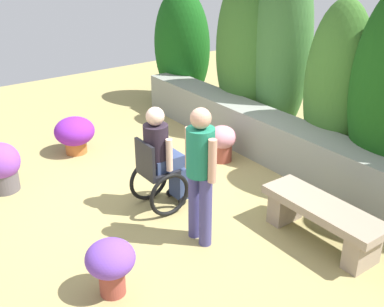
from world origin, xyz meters
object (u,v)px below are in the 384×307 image
(person_standing_companion, at_px, (200,168))
(flower_pot_purple_near, at_px, (111,263))
(flower_pot_small_foreground, at_px, (1,166))
(person_in_wheelchair, at_px, (161,162))
(stone_bench, at_px, (322,217))
(flower_pot_red_accent, at_px, (75,133))
(flower_pot_terracotta_by_wall, at_px, (222,141))

(person_standing_companion, xyz_separation_m, flower_pot_purple_near, (0.21, -1.20, -0.55))
(person_standing_companion, height_order, flower_pot_small_foreground, person_standing_companion)
(person_in_wheelchair, relative_size, flower_pot_purple_near, 2.31)
(stone_bench, distance_m, person_standing_companion, 1.47)
(flower_pot_red_accent, height_order, flower_pot_small_foreground, flower_pot_small_foreground)
(flower_pot_red_accent, bearing_deg, flower_pot_terracotta_by_wall, 46.96)
(flower_pot_red_accent, bearing_deg, stone_bench, 17.74)
(stone_bench, bearing_deg, flower_pot_red_accent, -154.30)
(person_in_wheelchair, relative_size, flower_pot_small_foreground, 1.97)
(person_standing_companion, bearing_deg, flower_pot_small_foreground, -164.07)
(flower_pot_red_accent, distance_m, flower_pot_small_foreground, 1.39)
(flower_pot_terracotta_by_wall, xyz_separation_m, flower_pot_red_accent, (-1.56, -1.67, 0.02))
(flower_pot_purple_near, relative_size, flower_pot_terracotta_by_wall, 1.05)
(flower_pot_purple_near, bearing_deg, person_standing_companion, 100.01)
(person_in_wheelchair, distance_m, flower_pot_red_accent, 2.18)
(flower_pot_red_accent, relative_size, flower_pot_small_foreground, 0.92)
(flower_pot_purple_near, xyz_separation_m, flower_pot_red_accent, (-3.23, 1.04, -0.03))
(person_standing_companion, height_order, flower_pot_purple_near, person_standing_companion)
(person_in_wheelchair, height_order, flower_pot_terracotta_by_wall, person_in_wheelchair)
(stone_bench, relative_size, flower_pot_small_foreground, 2.13)
(person_in_wheelchair, bearing_deg, flower_pot_small_foreground, -142.71)
(person_standing_companion, distance_m, flower_pot_small_foreground, 2.89)
(flower_pot_purple_near, distance_m, flower_pot_red_accent, 3.40)
(stone_bench, relative_size, person_in_wheelchair, 1.08)
(person_in_wheelchair, bearing_deg, flower_pot_red_accent, 179.83)
(stone_bench, xyz_separation_m, flower_pot_terracotta_by_wall, (-2.27, 0.44, -0.00))
(person_standing_companion, distance_m, flower_pot_red_accent, 3.08)
(person_in_wheelchair, relative_size, flower_pot_terracotta_by_wall, 2.42)
(stone_bench, relative_size, flower_pot_purple_near, 2.49)
(person_in_wheelchair, xyz_separation_m, flower_pot_small_foreground, (-1.59, -1.48, -0.27))
(flower_pot_purple_near, bearing_deg, flower_pot_red_accent, 162.15)
(stone_bench, distance_m, flower_pot_small_foreground, 4.12)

